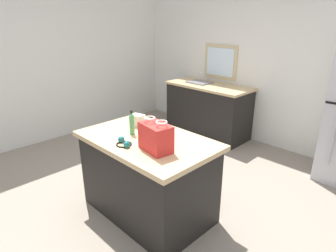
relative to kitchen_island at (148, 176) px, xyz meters
The scene contains 9 objects.
ground 0.45m from the kitchen_island, 54.79° to the left, with size 6.81×6.81×0.00m, color gray.
back_wall 2.84m from the kitchen_island, 89.38° to the left, with size 5.68×0.13×2.80m.
left_wall 2.96m from the kitchen_island, behind, with size 0.10×5.22×2.80m.
kitchen_island is the anchor object (origin of this frame).
sink_counter 2.47m from the kitchen_island, 113.16° to the left, with size 1.49×0.68×1.10m.
shopping_bag 0.64m from the kitchen_island, 24.98° to the right, with size 0.33×0.23×0.30m.
small_box 0.61m from the kitchen_island, 154.84° to the left, with size 0.14×0.10×0.14m, color beige.
bottle 0.58m from the kitchen_island, 168.12° to the right, with size 0.05×0.05×0.26m.
ear_defenders 0.52m from the kitchen_island, 95.46° to the right, with size 0.20×0.18×0.06m.
Camera 1 is at (1.98, -1.77, 1.98)m, focal length 30.75 mm.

